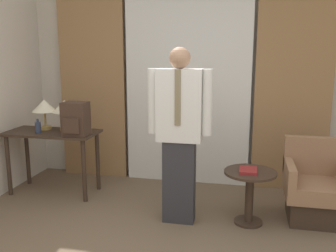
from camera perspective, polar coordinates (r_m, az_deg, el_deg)
The scene contains 13 objects.
wall_back at distance 4.88m, azimuth 3.21°, elevation 7.28°, with size 10.00×0.06×2.70m.
curtain_sheer_center at distance 4.76m, azimuth 2.96°, elevation 6.44°, with size 1.58×0.06×2.58m.
curtain_drape_left at distance 5.12m, azimuth -11.42°, elevation 6.59°, with size 0.90×0.06×2.58m.
curtain_drape_right at distance 4.73m, azimuth 18.54°, elevation 5.83°, with size 0.90×0.06×2.58m.
desk at distance 4.68m, azimuth -17.17°, elevation -2.35°, with size 1.08×0.52×0.76m.
table_lamp_left at distance 4.75m, azimuth -18.32°, elevation 2.78°, with size 0.29×0.29×0.37m.
table_lamp_right at distance 4.62m, azimuth -15.47°, elevation 2.71°, with size 0.29×0.29×0.37m.
bottle_near_edge at distance 4.60m, azimuth -19.20°, elevation -0.19°, with size 0.07×0.07×0.17m.
backpack at distance 4.34m, azimuth -13.91°, elevation 1.03°, with size 0.27×0.24×0.38m.
person at distance 3.64m, azimuth 1.76°, elevation -0.58°, with size 0.63×0.21×1.74m.
armchair at distance 4.14m, azimuth 21.48°, elevation -9.07°, with size 0.61×0.60×0.82m.
side_table at distance 3.84m, azimuth 12.34°, elevation -9.23°, with size 0.51×0.51×0.54m.
book at distance 3.75m, azimuth 12.11°, elevation -6.65°, with size 0.17×0.22×0.03m.
Camera 1 is at (0.75, -2.13, 1.71)m, focal length 40.00 mm.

